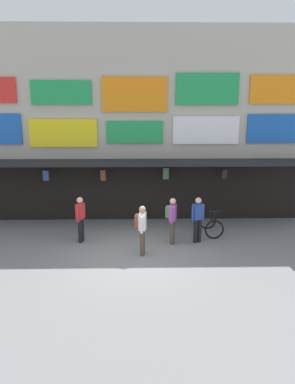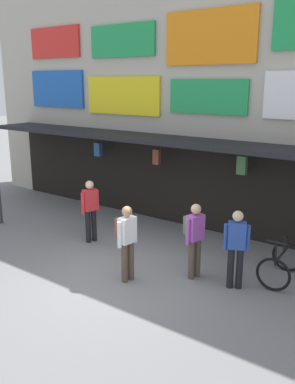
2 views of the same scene
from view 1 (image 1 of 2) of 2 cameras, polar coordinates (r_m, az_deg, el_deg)
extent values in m
plane|color=slate|center=(11.89, -2.15, -10.24)|extent=(80.00, 80.00, 0.00)
cube|color=#B2AD9E|center=(15.51, -2.02, 10.59)|extent=(18.00, 1.20, 8.00)
cube|color=black|center=(14.35, -2.04, 4.74)|extent=(15.30, 1.40, 0.12)
cube|color=green|center=(15.18, -13.73, 15.27)|extent=(2.43, 0.08, 0.95)
cube|color=orange|center=(14.84, -2.10, 15.42)|extent=(2.64, 0.08, 1.38)
cube|color=green|center=(15.10, 9.63, 16.02)|extent=(2.55, 0.08, 1.25)
cube|color=orange|center=(15.90, 20.51, 15.19)|extent=(2.44, 0.08, 1.14)
cube|color=yellow|center=(15.20, -13.39, 9.21)|extent=(2.79, 0.08, 1.15)
cube|color=green|center=(14.87, -2.05, 9.58)|extent=(2.33, 0.08, 0.91)
cube|color=white|center=(15.11, 9.38, 9.78)|extent=(2.75, 0.08, 1.14)
cube|color=blue|center=(15.91, 20.04, 9.55)|extent=(2.46, 0.08, 1.19)
cylinder|color=black|center=(15.12, -16.10, 3.90)|extent=(0.02, 0.02, 0.28)
cube|color=#2D5693|center=(15.18, -16.01, 2.59)|extent=(0.24, 0.14, 0.43)
cylinder|color=black|center=(14.62, -7.20, 4.05)|extent=(0.02, 0.02, 0.26)
cube|color=brown|center=(14.68, -7.16, 2.71)|extent=(0.21, 0.12, 0.43)
cylinder|color=black|center=(14.65, 2.99, 4.28)|extent=(0.02, 0.02, 0.19)
cube|color=#477042|center=(14.71, 2.97, 3.00)|extent=(0.24, 0.14, 0.47)
cylinder|color=black|center=(14.93, 12.34, 4.04)|extent=(0.02, 0.02, 0.26)
cube|color=#232328|center=(14.98, 12.28, 2.85)|extent=(0.21, 0.12, 0.37)
cube|color=black|center=(15.28, -1.97, 0.12)|extent=(15.30, 0.04, 2.50)
torus|color=black|center=(13.45, 10.70, -5.95)|extent=(0.72, 0.10, 0.72)
torus|color=black|center=(14.46, 9.60, -4.52)|extent=(0.72, 0.10, 0.72)
cylinder|color=black|center=(13.88, 10.17, -4.23)|extent=(0.10, 0.99, 0.05)
cylinder|color=black|center=(13.98, 10.04, -3.36)|extent=(0.04, 0.04, 0.35)
cube|color=black|center=(13.92, 10.07, -2.62)|extent=(0.11, 0.20, 0.06)
cylinder|color=black|center=(13.39, 10.69, -4.14)|extent=(0.04, 0.04, 0.50)
cylinder|color=black|center=(13.32, 10.74, -3.12)|extent=(0.44, 0.06, 0.04)
cylinder|color=black|center=(13.05, -10.80, -6.19)|extent=(0.14, 0.14, 0.88)
cylinder|color=black|center=(13.21, -10.47, -5.94)|extent=(0.14, 0.14, 0.88)
cube|color=red|center=(12.91, -10.77, -3.06)|extent=(0.31, 0.41, 0.56)
sphere|color=beige|center=(12.80, -10.85, -1.30)|extent=(0.22, 0.22, 0.22)
cylinder|color=red|center=(12.73, -11.18, -3.54)|extent=(0.09, 0.09, 0.56)
cylinder|color=red|center=(13.11, -10.36, -3.00)|extent=(0.09, 0.09, 0.56)
cylinder|color=brown|center=(11.91, -0.75, -7.90)|extent=(0.14, 0.14, 0.88)
cylinder|color=brown|center=(11.75, -0.87, -8.22)|extent=(0.14, 0.14, 0.88)
cube|color=white|center=(11.58, -0.82, -4.75)|extent=(0.27, 0.39, 0.56)
sphere|color=#A87A5B|center=(11.46, -0.83, -2.80)|extent=(0.22, 0.22, 0.22)
cylinder|color=white|center=(11.81, -0.67, -4.64)|extent=(0.09, 0.09, 0.56)
cylinder|color=white|center=(11.39, -0.97, -5.33)|extent=(0.09, 0.09, 0.56)
cube|color=brown|center=(11.60, -1.61, -4.62)|extent=(0.20, 0.30, 0.40)
cylinder|color=brown|center=(12.88, 4.10, -6.26)|extent=(0.14, 0.14, 0.88)
cylinder|color=brown|center=(12.71, 3.95, -6.53)|extent=(0.14, 0.14, 0.88)
cube|color=#9E4CA8|center=(12.57, 4.08, -3.30)|extent=(0.31, 0.41, 0.56)
sphere|color=tan|center=(12.46, 4.11, -1.50)|extent=(0.22, 0.22, 0.22)
cylinder|color=#9E4CA8|center=(12.79, 4.26, -3.24)|extent=(0.09, 0.09, 0.56)
cylinder|color=#9E4CA8|center=(12.38, 3.88, -3.81)|extent=(0.09, 0.09, 0.56)
cube|color=#477042|center=(12.59, 3.36, -3.17)|extent=(0.23, 0.31, 0.40)
cylinder|color=black|center=(12.94, 7.70, -6.26)|extent=(0.14, 0.14, 0.88)
cylinder|color=black|center=(13.03, 8.36, -6.13)|extent=(0.14, 0.14, 0.88)
cube|color=#28479E|center=(12.76, 8.13, -3.15)|extent=(0.42, 0.35, 0.56)
sphere|color=beige|center=(12.65, 8.20, -1.37)|extent=(0.22, 0.22, 0.22)
cylinder|color=#28479E|center=(12.65, 7.31, -3.50)|extent=(0.09, 0.09, 0.56)
cylinder|color=#28479E|center=(12.90, 8.93, -3.23)|extent=(0.09, 0.09, 0.56)
camera|label=2|loc=(7.02, 47.58, 4.09)|focal=39.04mm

